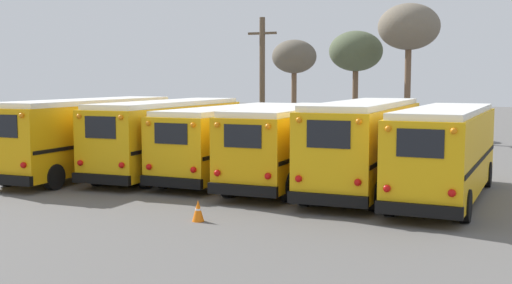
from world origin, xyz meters
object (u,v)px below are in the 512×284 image
at_px(school_bus_5, 445,150).
at_px(utility_pole, 262,82).
at_px(bare_tree_2, 356,52).
at_px(bare_tree_1, 409,28).
at_px(traffic_cone, 198,211).
at_px(school_bus_1, 169,134).
at_px(school_bus_2, 235,139).
at_px(school_bus_0, 90,134).
at_px(school_bus_4, 365,143).
at_px(school_bus_3, 291,142).
at_px(bare_tree_0, 294,58).

distance_m(school_bus_5, utility_pole, 17.67).
distance_m(utility_pole, bare_tree_2, 11.82).
height_order(bare_tree_1, traffic_cone, bare_tree_1).
relative_size(school_bus_1, utility_pole, 1.35).
bearing_deg(school_bus_5, utility_pole, 134.86).
xyz_separation_m(school_bus_5, bare_tree_1, (-5.54, 21.37, 5.85)).
relative_size(school_bus_2, traffic_cone, 16.40).
relative_size(school_bus_0, school_bus_2, 1.00).
distance_m(school_bus_2, traffic_cone, 8.86).
xyz_separation_m(school_bus_0, bare_tree_1, (9.38, 21.68, 5.79)).
xyz_separation_m(school_bus_0, school_bus_5, (14.92, 0.31, -0.05)).
bearing_deg(utility_pole, school_bus_4, -51.44).
xyz_separation_m(school_bus_1, school_bus_3, (5.97, -0.63, -0.05)).
distance_m(school_bus_1, utility_pole, 11.28).
bearing_deg(school_bus_1, school_bus_5, -6.60).
height_order(school_bus_0, traffic_cone, school_bus_0).
bearing_deg(bare_tree_0, school_bus_3, -69.31).
relative_size(school_bus_1, bare_tree_0, 1.54).
distance_m(school_bus_3, school_bus_4, 2.99).
bearing_deg(bare_tree_1, school_bus_4, -82.95).
xyz_separation_m(school_bus_1, school_bus_4, (8.95, -0.72, 0.06)).
height_order(school_bus_1, bare_tree_1, bare_tree_1).
bearing_deg(utility_pole, school_bus_0, -101.39).
relative_size(school_bus_0, school_bus_4, 1.04).
bearing_deg(school_bus_1, school_bus_4, -4.60).
xyz_separation_m(bare_tree_0, bare_tree_2, (2.94, 4.97, 0.53)).
bearing_deg(school_bus_2, school_bus_1, -171.69).
xyz_separation_m(utility_pole, bare_tree_1, (6.82, 8.95, 3.56)).
height_order(school_bus_1, bare_tree_0, bare_tree_0).
distance_m(school_bus_4, school_bus_5, 3.06).
height_order(school_bus_5, traffic_cone, school_bus_5).
distance_m(school_bus_2, bare_tree_1, 20.72).
bearing_deg(bare_tree_1, school_bus_3, -91.18).
relative_size(school_bus_0, school_bus_5, 1.08).
relative_size(school_bus_4, utility_pole, 1.29).
height_order(utility_pole, traffic_cone, utility_pole).
relative_size(bare_tree_1, bare_tree_2, 1.20).
distance_m(school_bus_1, bare_tree_1, 21.79).
height_order(school_bus_4, bare_tree_1, bare_tree_1).
relative_size(school_bus_4, traffic_cone, 15.79).
relative_size(school_bus_2, bare_tree_0, 1.52).
bearing_deg(school_bus_4, traffic_cone, -113.36).
xyz_separation_m(bare_tree_1, traffic_cone, (-0.52, -27.83, -7.25)).
bearing_deg(bare_tree_1, bare_tree_0, -160.42).
bearing_deg(school_bus_1, school_bus_0, -150.48).
distance_m(school_bus_3, school_bus_5, 6.02).
bearing_deg(school_bus_4, bare_tree_1, 97.05).
height_order(school_bus_3, traffic_cone, school_bus_3).
distance_m(school_bus_5, bare_tree_1, 22.84).
xyz_separation_m(school_bus_2, utility_pole, (-3.41, 10.60, 2.38)).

